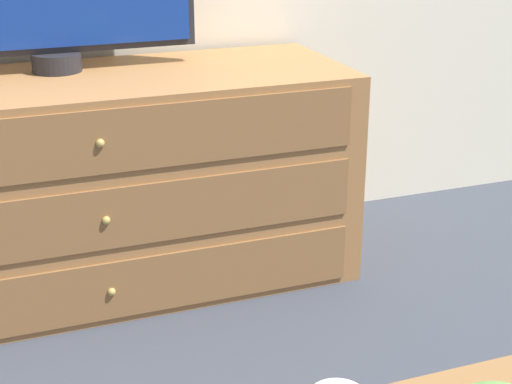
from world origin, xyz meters
TOP-DOWN VIEW (x-y plane):
  - ground_plane at (0.00, 0.00)m, footprint 12.00×12.00m
  - dresser at (0.00, -0.32)m, footprint 1.65×0.60m

SIDE VIEW (x-z plane):
  - ground_plane at x=0.00m, z-range 0.00..0.00m
  - dresser at x=0.00m, z-range 0.00..0.68m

